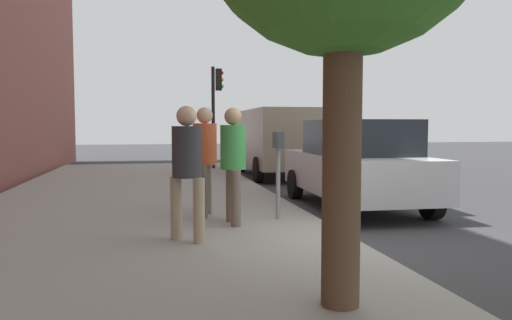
# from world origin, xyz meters

# --- Properties ---
(ground_plane) EXTENTS (80.00, 80.00, 0.00)m
(ground_plane) POSITION_xyz_m (0.00, 0.00, 0.00)
(ground_plane) COLOR #38383A
(ground_plane) RESTS_ON ground
(sidewalk_slab) EXTENTS (28.00, 6.00, 0.15)m
(sidewalk_slab) POSITION_xyz_m (0.00, 3.00, 0.07)
(sidewalk_slab) COLOR gray
(sidewalk_slab) RESTS_ON ground_plane
(parking_meter) EXTENTS (0.36, 0.12, 1.41)m
(parking_meter) POSITION_xyz_m (1.44, 0.67, 1.17)
(parking_meter) COLOR gray
(parking_meter) RESTS_ON sidewalk_slab
(pedestrian_at_meter) EXTENTS (0.54, 0.39, 1.78)m
(pedestrian_at_meter) POSITION_xyz_m (1.18, 1.44, 1.20)
(pedestrian_at_meter) COLOR #726656
(pedestrian_at_meter) RESTS_ON sidewalk_slab
(pedestrian_bystander) EXTENTS (0.41, 0.43, 1.76)m
(pedestrian_bystander) POSITION_xyz_m (0.20, 2.20, 1.19)
(pedestrian_bystander) COLOR tan
(pedestrian_bystander) RESTS_ON sidewalk_slab
(parking_officer) EXTENTS (0.53, 0.39, 1.81)m
(parking_officer) POSITION_xyz_m (1.97, 1.79, 1.23)
(parking_officer) COLOR #726656
(parking_officer) RESTS_ON sidewalk_slab
(parked_sedan_near) EXTENTS (4.45, 2.07, 1.77)m
(parked_sedan_near) POSITION_xyz_m (3.02, -1.35, 0.89)
(parked_sedan_near) COLOR silver
(parked_sedan_near) RESTS_ON ground_plane
(parked_van_far) EXTENTS (5.24, 2.21, 2.18)m
(parked_van_far) POSITION_xyz_m (9.49, -1.35, 1.26)
(parked_van_far) COLOR gray
(parked_van_far) RESTS_ON ground_plane
(traffic_signal) EXTENTS (0.24, 0.44, 3.60)m
(traffic_signal) POSITION_xyz_m (11.30, 0.43, 2.58)
(traffic_signal) COLOR black
(traffic_signal) RESTS_ON sidewalk_slab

